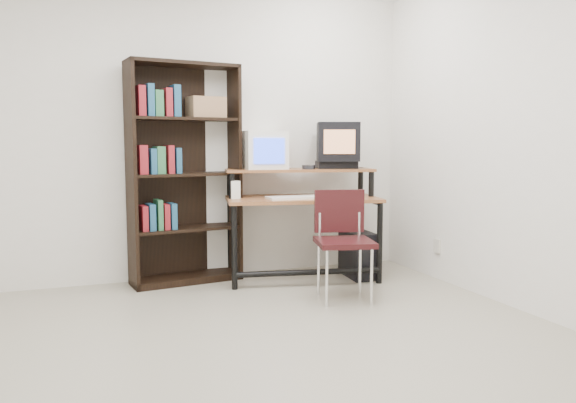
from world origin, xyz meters
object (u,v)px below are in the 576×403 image
object	(u,v)px
crt_monitor	(263,151)
school_chair	(342,232)
crt_tv	(338,142)
bookshelf	(183,172)
computer_desk	(302,201)
pc_tower	(357,254)

from	to	relation	value
crt_monitor	school_chair	xyz separation A→B (m)	(0.35, -0.92, -0.63)
crt_tv	bookshelf	world-z (taller)	bookshelf
computer_desk	school_chair	distance (m)	0.75
crt_tv	pc_tower	world-z (taller)	crt_tv
pc_tower	school_chair	world-z (taller)	school_chair
crt_tv	bookshelf	size ratio (longest dim) A/B	0.25
pc_tower	school_chair	xyz separation A→B (m)	(-0.43, -0.58, 0.31)
crt_monitor	bookshelf	xyz separation A→B (m)	(-0.72, 0.03, -0.18)
computer_desk	bookshelf	xyz separation A→B (m)	(-1.01, 0.23, 0.27)
crt_monitor	pc_tower	bearing A→B (deg)	-22.19
school_chair	bookshelf	xyz separation A→B (m)	(-1.07, 0.96, 0.45)
crt_tv	computer_desk	bearing A→B (deg)	-151.05
school_chair	crt_tv	bearing A→B (deg)	80.63
computer_desk	bookshelf	bearing A→B (deg)	177.94
crt_monitor	bookshelf	size ratio (longest dim) A/B	0.21
crt_monitor	crt_tv	size ratio (longest dim) A/B	0.82
bookshelf	pc_tower	bearing A→B (deg)	-22.04
crt_monitor	pc_tower	xyz separation A→B (m)	(0.78, -0.35, -0.94)
computer_desk	pc_tower	bearing A→B (deg)	-5.39
crt_monitor	pc_tower	size ratio (longest dim) A/B	0.87
school_chair	bookshelf	bearing A→B (deg)	151.44
computer_desk	crt_monitor	size ratio (longest dim) A/B	3.66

